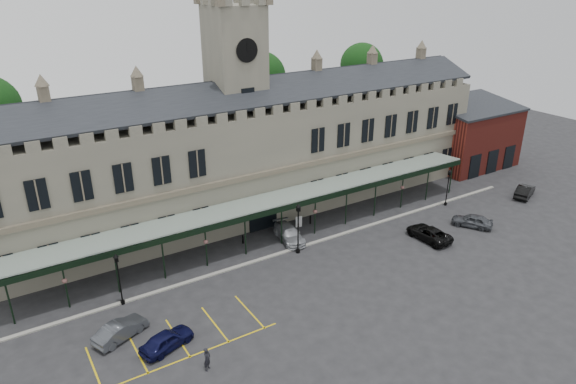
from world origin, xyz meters
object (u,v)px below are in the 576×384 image
clock_tower (237,96)px  car_left_a (167,340)px  traffic_cone (438,241)px  sign_board (299,222)px  car_right_b (525,191)px  car_left_b (121,330)px  car_van (429,233)px  car_taxi (289,234)px  lamp_post_mid (298,224)px  person_a (207,359)px  car_right_a (472,221)px  lamp_post_right (448,184)px  station_building (239,157)px  lamp_post_left (119,275)px

clock_tower → car_left_a: bearing=-130.4°
traffic_cone → sign_board: 14.26m
clock_tower → car_right_b: clock_tower is taller
clock_tower → car_left_b: (-17.50, -14.80, -12.43)m
car_left_b → car_van: 30.52m
car_taxi → clock_tower: bearing=105.5°
lamp_post_mid → sign_board: bearing=56.0°
car_taxi → person_a: (-14.43, -12.60, 0.17)m
car_right_a → person_a: 32.79m
lamp_post_right → car_van: 9.46m
lamp_post_right → car_left_b: (-38.36, -3.73, -1.95)m
station_building → car_left_b: size_ratio=14.41×
lamp_post_right → sign_board: bearing=165.9°
sign_board → car_right_a: 18.33m
car_left_b → car_right_a: (36.50, -1.55, 0.02)m
car_left_b → car_van: size_ratio=0.85×
car_right_b → lamp_post_left: bearing=63.3°
car_taxi → car_left_a: bearing=-141.7°
lamp_post_left → sign_board: lamp_post_left is taller
lamp_post_mid → lamp_post_right: 20.49m
car_right_a → car_taxi: bearing=-55.6°
car_taxi → lamp_post_left: bearing=-164.6°
clock_tower → person_a: (-13.43, -21.20, -12.24)m
car_left_b → person_a: person_a is taller
lamp_post_left → sign_board: size_ratio=3.81×
station_building → car_right_b: (30.81, -14.25, -5.74)m
sign_board → clock_tower: bearing=128.6°
lamp_post_right → car_taxi: 20.11m
station_building → car_left_a: size_ratio=14.79×
station_building → traffic_cone: 22.38m
clock_tower → car_left_a: clock_tower is taller
car_left_a → lamp_post_right: bearing=-97.4°
lamp_post_right → car_right_b: (9.95, -3.27, -1.90)m
car_left_a → car_left_b: car_left_a is taller
traffic_cone → car_van: 1.31m
sign_board → person_a: size_ratio=0.70×
sign_board → car_taxi: size_ratio=0.25×
station_building → car_right_b: size_ratio=13.58×
clock_tower → lamp_post_right: (20.86, -11.07, -10.48)m
lamp_post_left → traffic_cone: bearing=-12.7°
car_van → lamp_post_right: bearing=-150.7°
car_left_b → car_right_a: 36.53m
car_left_a → car_van: 28.05m
car_left_b → car_taxi: car_taxi is taller
person_a → lamp_post_right: bearing=-20.6°
car_taxi → car_right_b: (29.81, -5.73, 0.02)m
station_building → lamp_post_mid: size_ratio=11.58×
car_right_b → station_building: bearing=43.1°
car_van → car_right_a: (6.00, -0.41, 0.03)m
station_building → car_taxi: 10.33m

